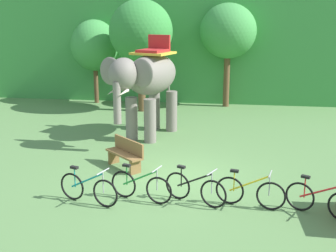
{
  "coord_description": "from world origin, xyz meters",
  "views": [
    {
      "loc": [
        1.56,
        -11.74,
        4.6
      ],
      "look_at": [
        -0.31,
        1.0,
        1.3
      ],
      "focal_mm": 47.54,
      "sensor_mm": 36.0,
      "label": 1
    }
  ],
  "objects_px": {
    "tree_center_left": "(141,32)",
    "bike_yellow": "(250,192)",
    "bike_teal": "(88,189)",
    "bike_red": "(321,200)",
    "wooden_bench": "(126,153)",
    "elephant": "(148,79)",
    "bike_black": "(195,188)",
    "tree_center_right": "(228,31)",
    "bike_green": "(141,186)",
    "tree_far_right": "(95,46)"
  },
  "relations": [
    {
      "from": "bike_teal",
      "to": "tree_center_right",
      "type": "bearing_deg",
      "value": 75.83
    },
    {
      "from": "tree_center_left",
      "to": "elephant",
      "type": "bearing_deg",
      "value": -75.47
    },
    {
      "from": "bike_black",
      "to": "wooden_bench",
      "type": "height_order",
      "value": "bike_black"
    },
    {
      "from": "tree_center_left",
      "to": "tree_center_right",
      "type": "relative_size",
      "value": 1.03
    },
    {
      "from": "tree_center_right",
      "to": "elephant",
      "type": "xyz_separation_m",
      "value": [
        -2.79,
        -6.2,
        -1.5
      ]
    },
    {
      "from": "tree_center_right",
      "to": "bike_red",
      "type": "bearing_deg",
      "value": -78.78
    },
    {
      "from": "bike_red",
      "to": "wooden_bench",
      "type": "bearing_deg",
      "value": 154.07
    },
    {
      "from": "tree_center_left",
      "to": "bike_red",
      "type": "distance_m",
      "value": 12.79
    },
    {
      "from": "bike_yellow",
      "to": "tree_center_right",
      "type": "bearing_deg",
      "value": 93.91
    },
    {
      "from": "tree_center_right",
      "to": "bike_red",
      "type": "xyz_separation_m",
      "value": [
        2.43,
        -12.25,
        -3.31
      ]
    },
    {
      "from": "bike_yellow",
      "to": "tree_center_left",
      "type": "bearing_deg",
      "value": 114.89
    },
    {
      "from": "tree_center_left",
      "to": "bike_yellow",
      "type": "bearing_deg",
      "value": -65.11
    },
    {
      "from": "bike_green",
      "to": "bike_yellow",
      "type": "relative_size",
      "value": 0.98
    },
    {
      "from": "bike_black",
      "to": "bike_red",
      "type": "height_order",
      "value": "same"
    },
    {
      "from": "elephant",
      "to": "bike_yellow",
      "type": "relative_size",
      "value": 2.52
    },
    {
      "from": "bike_teal",
      "to": "wooden_bench",
      "type": "bearing_deg",
      "value": 83.4
    },
    {
      "from": "tree_center_left",
      "to": "tree_far_right",
      "type": "bearing_deg",
      "value": 149.24
    },
    {
      "from": "bike_teal",
      "to": "bike_green",
      "type": "height_order",
      "value": "same"
    },
    {
      "from": "bike_red",
      "to": "elephant",
      "type": "bearing_deg",
      "value": 130.8
    },
    {
      "from": "bike_teal",
      "to": "bike_black",
      "type": "distance_m",
      "value": 2.64
    },
    {
      "from": "tree_far_right",
      "to": "bike_red",
      "type": "height_order",
      "value": "tree_far_right"
    },
    {
      "from": "wooden_bench",
      "to": "tree_far_right",
      "type": "bearing_deg",
      "value": 112.04
    },
    {
      "from": "tree_center_right",
      "to": "bike_red",
      "type": "height_order",
      "value": "tree_center_right"
    },
    {
      "from": "tree_far_right",
      "to": "wooden_bench",
      "type": "height_order",
      "value": "tree_far_right"
    },
    {
      "from": "bike_yellow",
      "to": "wooden_bench",
      "type": "height_order",
      "value": "bike_yellow"
    },
    {
      "from": "bike_black",
      "to": "bike_yellow",
      "type": "relative_size",
      "value": 0.94
    },
    {
      "from": "bike_teal",
      "to": "elephant",
      "type": "bearing_deg",
      "value": 86.93
    },
    {
      "from": "tree_center_right",
      "to": "bike_teal",
      "type": "height_order",
      "value": "tree_center_right"
    },
    {
      "from": "tree_center_left",
      "to": "wooden_bench",
      "type": "distance_m",
      "value": 8.72
    },
    {
      "from": "bike_black",
      "to": "tree_far_right",
      "type": "bearing_deg",
      "value": 117.51
    },
    {
      "from": "bike_red",
      "to": "bike_black",
      "type": "bearing_deg",
      "value": 174.5
    },
    {
      "from": "tree_center_right",
      "to": "bike_green",
      "type": "bearing_deg",
      "value": -98.86
    },
    {
      "from": "bike_teal",
      "to": "bike_red",
      "type": "bearing_deg",
      "value": 1.12
    },
    {
      "from": "tree_far_right",
      "to": "tree_center_right",
      "type": "height_order",
      "value": "tree_center_right"
    },
    {
      "from": "tree_center_left",
      "to": "bike_green",
      "type": "distance_m",
      "value": 11.05
    },
    {
      "from": "bike_green",
      "to": "wooden_bench",
      "type": "xyz_separation_m",
      "value": [
        -0.94,
        2.31,
        0.09
      ]
    },
    {
      "from": "elephant",
      "to": "tree_center_left",
      "type": "bearing_deg",
      "value": 104.53
    },
    {
      "from": "elephant",
      "to": "bike_teal",
      "type": "height_order",
      "value": "elephant"
    },
    {
      "from": "wooden_bench",
      "to": "elephant",
      "type": "bearing_deg",
      "value": 89.62
    },
    {
      "from": "tree_center_left",
      "to": "bike_red",
      "type": "relative_size",
      "value": 3.38
    },
    {
      "from": "tree_far_right",
      "to": "elephant",
      "type": "bearing_deg",
      "value": -57.44
    },
    {
      "from": "bike_red",
      "to": "wooden_bench",
      "type": "relative_size",
      "value": 1.12
    },
    {
      "from": "tree_center_right",
      "to": "bike_black",
      "type": "height_order",
      "value": "tree_center_right"
    },
    {
      "from": "bike_yellow",
      "to": "wooden_bench",
      "type": "relative_size",
      "value": 1.23
    },
    {
      "from": "bike_teal",
      "to": "bike_yellow",
      "type": "xyz_separation_m",
      "value": [
        3.94,
        0.37,
        0.0
      ]
    },
    {
      "from": "bike_teal",
      "to": "bike_black",
      "type": "bearing_deg",
      "value": 8.56
    },
    {
      "from": "tree_far_right",
      "to": "bike_teal",
      "type": "xyz_separation_m",
      "value": [
        3.6,
        -12.32,
        -2.57
      ]
    },
    {
      "from": "bike_green",
      "to": "bike_yellow",
      "type": "bearing_deg",
      "value": 0.4
    },
    {
      "from": "tree_center_left",
      "to": "bike_red",
      "type": "bearing_deg",
      "value": -58.83
    },
    {
      "from": "tree_center_right",
      "to": "wooden_bench",
      "type": "relative_size",
      "value": 3.69
    }
  ]
}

